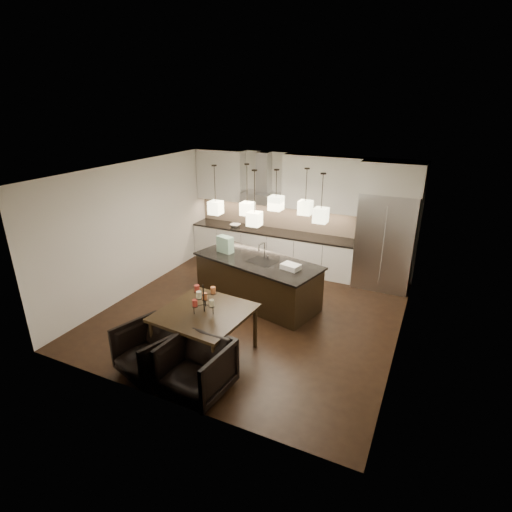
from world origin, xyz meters
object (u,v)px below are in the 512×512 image
at_px(refrigerator, 385,241).
at_px(island_body, 257,282).
at_px(dining_table, 206,333).
at_px(armchair_left, 149,350).
at_px(armchair_right, 196,368).

distance_m(refrigerator, island_body, 2.96).
relative_size(refrigerator, island_body, 0.85).
relative_size(dining_table, armchair_left, 1.55).
distance_m(refrigerator, dining_table, 4.55).
bearing_deg(refrigerator, armchair_left, -119.91).
height_order(dining_table, armchair_right, armchair_right).
bearing_deg(dining_table, island_body, 95.33).
xyz_separation_m(island_body, armchair_left, (-0.49, -2.84, -0.05)).
distance_m(refrigerator, armchair_left, 5.47).
height_order(refrigerator, island_body, refrigerator).
relative_size(armchair_left, armchair_right, 0.97).
height_order(dining_table, armchair_left, dining_table).
bearing_deg(dining_table, refrigerator, 65.42).
relative_size(island_body, dining_table, 1.89).
bearing_deg(armchair_right, refrigerator, 74.81).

